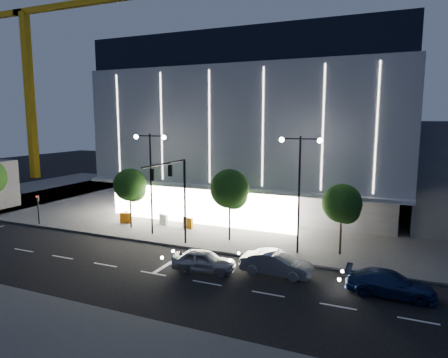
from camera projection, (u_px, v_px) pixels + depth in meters
ground at (141, 262)px, 28.80m from camera, size 160.00×160.00×0.00m
sidewalk_museum at (290, 203)px, 48.62m from camera, size 70.00×40.00×0.15m
museum at (272, 127)px, 46.51m from camera, size 30.00×25.80×18.00m
traffic_mast at (175, 187)px, 30.69m from camera, size 0.33×5.89×7.07m
street_lamp_west at (151, 169)px, 34.54m from camera, size 3.16×0.36×9.00m
street_lamp_east at (299, 177)px, 29.44m from camera, size 3.16×0.36×9.00m
ped_signal_far at (38, 206)px, 38.48m from camera, size 0.22×0.24×3.00m
tower_crane at (32, 58)px, 67.22m from camera, size 32.00×2.00×28.50m
tree_left at (130, 187)px, 36.92m from camera, size 3.02×3.02×5.72m
tree_mid at (230, 191)px, 32.95m from camera, size 3.25×3.25×6.15m
tree_right at (342, 206)px, 29.49m from camera, size 2.91×2.91×5.51m
car_lead at (204, 261)px, 26.94m from camera, size 4.54×2.32×1.48m
car_second at (276, 264)px, 26.32m from camera, size 4.71×1.72×1.54m
car_third at (390, 284)px, 23.23m from camera, size 5.01×2.08×1.45m
barrier_a at (126, 218)px, 38.99m from camera, size 1.12×0.64×1.00m
barrier_b at (163, 219)px, 38.46m from camera, size 1.10×0.68×1.00m
barrier_c at (188, 223)px, 37.14m from camera, size 1.12×0.57×1.00m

